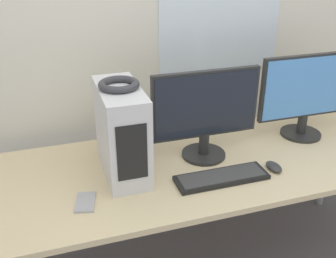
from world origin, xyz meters
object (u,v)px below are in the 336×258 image
Objects in this scene: headphones at (119,84)px; monitor_main at (205,112)px; mouse at (274,167)px; cell_phone at (85,202)px; pc_tower at (122,131)px; keyboard at (222,177)px; monitor_right_near at (307,93)px.

headphones is 0.33× the size of monitor_main.
mouse is 0.70× the size of cell_phone.
mouse is at bearing -39.67° from monitor_main.
monitor_main is (0.41, 0.01, -0.19)m from headphones.
monitor_main is at bearing 1.99° from headphones.
pc_tower is 0.98× the size of keyboard.
pc_tower is 4.05× the size of mouse.
monitor_main is at bearing 140.33° from mouse.
keyboard is at bearing -27.46° from pc_tower.
monitor_main is at bearing 88.58° from keyboard.
headphones is at bearing -176.34° from monitor_right_near.
pc_tower is 2.83× the size of cell_phone.
keyboard is (-0.61, -0.28, -0.24)m from monitor_right_near.
headphones is at bearing 90.00° from pc_tower.
monitor_right_near is at bearing 3.71° from pc_tower.
monitor_main reaches higher than keyboard.
keyboard is (0.41, -0.21, -0.42)m from headphones.
pc_tower is at bearing -90.00° from headphones.
pc_tower is 2.37× the size of headphones.
monitor_right_near is at bearing 25.47° from cell_phone.
pc_tower is at bearing 163.11° from mouse.
monitor_right_near reaches higher than monitor_main.
pc_tower is 0.74m from mouse.
monitor_right_near is 1.27m from cell_phone.
headphones reaches higher than cell_phone.
monitor_main is 0.32m from keyboard.
headphones is 1.20× the size of cell_phone.
headphones reaches higher than pc_tower.
monitor_right_near reaches higher than cell_phone.
monitor_right_near is at bearing 38.88° from mouse.
monitor_main is at bearing 2.10° from pc_tower.
mouse is (-0.34, -0.27, -0.23)m from monitor_right_near.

